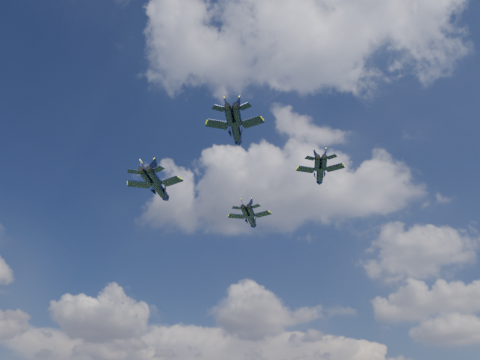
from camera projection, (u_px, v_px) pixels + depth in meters
name	position (u px, v px, depth m)	size (l,w,h in m)	color
jet_lead	(251.00, 219.00, 125.43)	(11.73, 14.97, 3.60)	black
jet_left	(159.00, 188.00, 115.62)	(14.20, 18.08, 4.35)	black
jet_right	(320.00, 173.00, 109.33)	(11.16, 14.49, 3.44)	black
jet_slot	(236.00, 130.00, 93.96)	(11.62, 15.15, 3.59)	black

